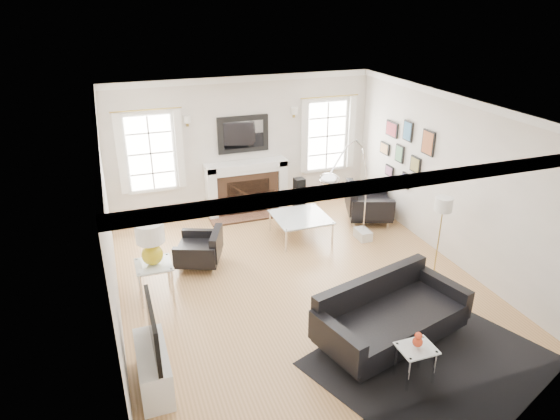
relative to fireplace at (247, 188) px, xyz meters
name	(u,v)px	position (x,y,z in m)	size (l,w,h in m)	color
floor	(295,277)	(0.00, -2.79, -0.54)	(6.00, 6.00, 0.00)	#A57645
back_wall	(243,146)	(0.00, 0.21, 0.86)	(5.50, 0.04, 2.80)	silver
front_wall	(405,306)	(0.00, -5.79, 0.86)	(5.50, 0.04, 2.80)	silver
left_wall	(107,225)	(-2.75, -2.79, 0.86)	(0.04, 6.00, 2.80)	silver
right_wall	(448,178)	(2.75, -2.79, 0.86)	(0.04, 6.00, 2.80)	silver
ceiling	(298,107)	(0.00, -2.79, 2.26)	(5.50, 6.00, 0.02)	white
crown_molding	(298,111)	(0.00, -2.79, 2.20)	(5.50, 6.00, 0.12)	white
fireplace	(247,188)	(0.00, 0.00, 0.00)	(1.70, 0.69, 1.11)	white
mantel_mirror	(243,134)	(0.00, 0.16, 1.11)	(1.05, 0.07, 0.75)	black
window_left	(150,153)	(-1.85, 0.16, 0.92)	(1.24, 0.15, 1.62)	white
window_right	(327,135)	(1.85, 0.16, 0.92)	(1.24, 0.15, 1.62)	white
gallery_wall	(405,149)	(2.72, -1.50, 0.99)	(0.04, 1.73, 1.29)	black
tv_unit	(153,363)	(-2.44, -4.49, -0.21)	(0.35, 1.00, 1.09)	white
area_rug	(432,362)	(0.89, -5.27, -0.54)	(2.71, 2.26, 0.01)	black
sofa	(388,316)	(0.59, -4.65, -0.17)	(2.24, 1.44, 0.68)	black
armchair_left	(202,250)	(-1.35, -1.89, -0.24)	(0.94, 1.00, 0.54)	black
armchair_right	(366,204)	(2.14, -1.21, -0.18)	(1.11, 1.18, 0.64)	black
coffee_table	(301,218)	(0.62, -1.46, -0.14)	(0.99, 0.99, 0.44)	silver
side_table_left	(154,270)	(-2.20, -2.61, -0.07)	(0.53, 0.53, 0.59)	silver
nesting_table	(416,355)	(0.49, -5.44, -0.18)	(0.43, 0.36, 0.47)	silver
gourd_lamp	(151,241)	(-2.20, -2.61, 0.43)	(0.42, 0.42, 0.67)	gold
orange_vase	(418,340)	(0.49, -5.44, 0.04)	(0.12, 0.12, 0.19)	red
arc_floor_lamp	(349,195)	(1.07, -2.46, 0.64)	(1.54, 1.43, 2.18)	white
stick_floor_lamp	(443,208)	(2.20, -3.46, 0.65)	(0.28, 0.28, 1.37)	#A28538
speaker_tower	(299,201)	(0.83, -0.86, -0.06)	(0.19, 0.19, 0.96)	black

